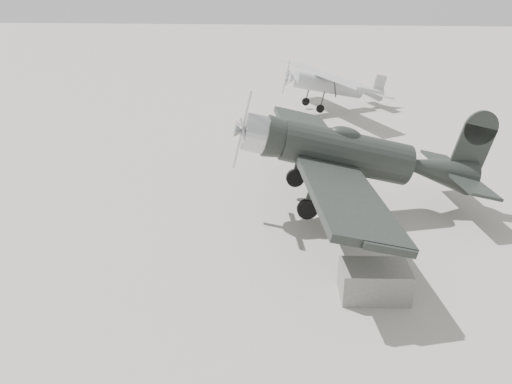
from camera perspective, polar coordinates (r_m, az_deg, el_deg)
ground at (r=16.55m, az=2.81°, el=-5.32°), size 160.00×160.00×0.00m
lowwing_monoplane at (r=17.95m, az=11.47°, el=4.10°), size 9.13×12.72×4.08m
highwing_monoplane at (r=32.66m, az=8.74°, el=12.30°), size 7.67×9.89×2.90m
equipment_block at (r=13.92m, az=13.37°, el=-9.90°), size 1.87×1.23×0.90m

